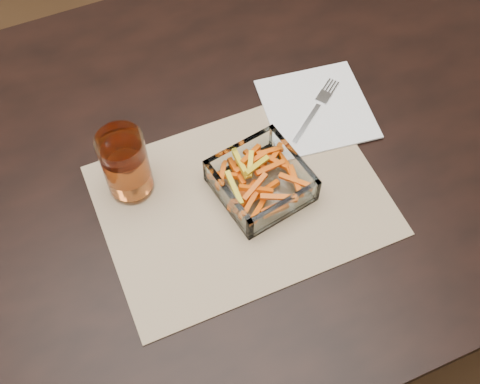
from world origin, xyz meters
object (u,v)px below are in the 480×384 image
(glass_bowl, at_px, (261,182))
(fork, at_px, (316,108))
(tumbler, at_px, (126,166))
(dining_table, at_px, (200,192))

(glass_bowl, xyz_separation_m, fork, (0.16, 0.11, -0.02))
(glass_bowl, height_order, tumbler, tumbler)
(glass_bowl, relative_size, tumbler, 1.21)
(glass_bowl, bearing_deg, dining_table, 131.84)
(dining_table, height_order, glass_bowl, glass_bowl)
(dining_table, distance_m, fork, 0.26)
(dining_table, relative_size, fork, 11.62)
(dining_table, bearing_deg, fork, 5.60)
(tumbler, bearing_deg, glass_bowl, -25.00)
(dining_table, xyz_separation_m, tumbler, (-0.11, 0.00, 0.15))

